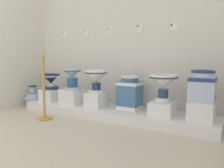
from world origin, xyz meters
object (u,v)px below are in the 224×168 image
object	(u,v)px
antique_toilet_tall_cobalt	(203,85)
info_placard_second	(86,33)
plinth_block_slender_white	(51,95)
antique_toilet_leftmost	(130,90)
decorative_vase_companion	(33,98)
plinth_block_rightmost	(73,97)
antique_toilet_slender_white	(51,80)
antique_toilet_rightmost	(72,76)
plinth_block_central_ornate	(96,100)
plinth_block_leftmost	(129,107)
info_placard_third	(109,31)
info_placard_fifth	(174,27)
info_placard_first	(65,34)
antique_toilet_central_ornate	(96,78)
plinth_block_tall_cobalt	(201,111)
stanchion_post_near_left	(44,99)
plinth_block_squat_floral	(163,108)
antique_toilet_squat_floral	(163,82)
info_placard_fourth	(140,28)

from	to	relation	value
antique_toilet_tall_cobalt	info_placard_second	bearing A→B (deg)	169.09
plinth_block_slender_white	antique_toilet_leftmost	distance (m)	1.62
decorative_vase_companion	plinth_block_rightmost	bearing A→B (deg)	4.94
plinth_block_slender_white	antique_toilet_slender_white	bearing A→B (deg)	180.00
antique_toilet_rightmost	plinth_block_central_ornate	bearing A→B (deg)	0.31
antique_toilet_tall_cobalt	decorative_vase_companion	distance (m)	3.12
plinth_block_leftmost	info_placard_third	size ratio (longest dim) A/B	2.34
info_placard_third	info_placard_fifth	size ratio (longest dim) A/B	1.18
plinth_block_central_ornate	info_placard_first	world-z (taller)	info_placard_first
plinth_block_slender_white	info_placard_fifth	size ratio (longest dim) A/B	3.07
antique_toilet_central_ornate	plinth_block_leftmost	world-z (taller)	antique_toilet_central_ornate
antique_toilet_central_ornate	plinth_block_tall_cobalt	bearing A→B (deg)	0.84
info_placard_third	plinth_block_rightmost	bearing A→B (deg)	-138.34
stanchion_post_near_left	plinth_block_squat_floral	bearing A→B (deg)	22.48
plinth_block_squat_floral	stanchion_post_near_left	world-z (taller)	stanchion_post_near_left
plinth_block_squat_floral	plinth_block_tall_cobalt	xyz separation A→B (m)	(0.52, 0.00, 0.03)
plinth_block_central_ornate	stanchion_post_near_left	size ratio (longest dim) A/B	0.34
antique_toilet_squat_floral	plinth_block_leftmost	bearing A→B (deg)	169.83
info_placard_fifth	plinth_block_squat_floral	bearing A→B (deg)	-90.87
plinth_block_rightmost	antique_toilet_tall_cobalt	xyz separation A→B (m)	(2.15, 0.03, 0.34)
plinth_block_leftmost	plinth_block_squat_floral	xyz separation A→B (m)	(0.58, -0.10, 0.07)
antique_toilet_central_ornate	antique_toilet_tall_cobalt	distance (m)	1.64
antique_toilet_squat_floral	decorative_vase_companion	xyz separation A→B (m)	(-2.57, -0.11, -0.44)
plinth_block_slender_white	info_placard_third	xyz separation A→B (m)	(1.04, 0.43, 1.17)
antique_toilet_tall_cobalt	info_placard_first	world-z (taller)	info_placard_first
antique_toilet_rightmost	plinth_block_squat_floral	world-z (taller)	antique_toilet_rightmost
plinth_block_tall_cobalt	antique_toilet_leftmost	bearing A→B (deg)	174.67
info_placard_second	info_placard_fifth	bearing A→B (deg)	0.00
plinth_block_tall_cobalt	info_placard_first	distance (m)	2.97
antique_toilet_central_ornate	decorative_vase_companion	size ratio (longest dim) A/B	0.96
info_placard_first	stanchion_post_near_left	size ratio (longest dim) A/B	0.14
info_placard_third	info_placard_fourth	xyz separation A→B (m)	(0.58, 0.00, 0.01)
stanchion_post_near_left	antique_toilet_slender_white	bearing A→B (deg)	128.77
antique_toilet_central_ornate	info_placard_third	bearing A→B (deg)	91.35
plinth_block_central_ornate	plinth_block_tall_cobalt	size ratio (longest dim) A/B	0.98
plinth_block_rightmost	plinth_block_tall_cobalt	bearing A→B (deg)	0.72
antique_toilet_rightmost	antique_toilet_central_ornate	distance (m)	0.51
info_placard_third	antique_toilet_leftmost	bearing A→B (deg)	-29.30
plinth_block_leftmost	decorative_vase_companion	size ratio (longest dim) A/B	0.81
info_placard_fourth	decorative_vase_companion	world-z (taller)	info_placard_fourth
plinth_block_tall_cobalt	stanchion_post_near_left	world-z (taller)	stanchion_post_near_left
plinth_block_rightmost	info_placard_second	distance (m)	1.24
decorative_vase_companion	antique_toilet_tall_cobalt	bearing A→B (deg)	2.00
plinth_block_central_ornate	plinth_block_tall_cobalt	bearing A→B (deg)	0.84
antique_toilet_squat_floral	plinth_block_squat_floral	bearing A→B (deg)	-90.00
info_placard_first	info_placard_fifth	world-z (taller)	info_placard_first
plinth_block_slender_white	plinth_block_squat_floral	world-z (taller)	plinth_block_slender_white
plinth_block_tall_cobalt	info_placard_third	distance (m)	2.06
info_placard_first	info_placard_second	world-z (taller)	info_placard_first
plinth_block_leftmost	info_placard_first	distance (m)	2.06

